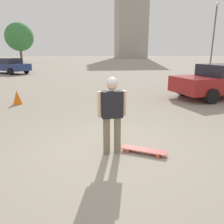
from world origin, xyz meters
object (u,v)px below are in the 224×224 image
object	(u,v)px
skateboard	(144,150)
traffic_cone	(17,97)
car_parked_near	(223,81)
car_parked_far	(9,66)
person	(112,110)

from	to	relation	value
skateboard	traffic_cone	size ratio (longest dim) A/B	1.67
car_parked_near	car_parked_far	xyz separation A→B (m)	(-13.45, -13.62, -0.01)
skateboard	person	bearing A→B (deg)	20.84
person	car_parked_far	size ratio (longest dim) A/B	0.35
person	traffic_cone	distance (m)	5.93
car_parked_near	car_parked_far	distance (m)	19.14
person	traffic_cone	xyz separation A→B (m)	(-4.91, -3.26, -0.66)
car_parked_near	traffic_cone	xyz separation A→B (m)	(0.28, -9.10, -0.50)
person	car_parked_far	world-z (taller)	person
car_parked_far	car_parked_near	bearing A→B (deg)	173.19
car_parked_near	car_parked_far	size ratio (longest dim) A/B	1.07
skateboard	car_parked_far	distance (m)	20.56
car_parked_far	traffic_cone	xyz separation A→B (m)	(13.73, 4.52, -0.49)
car_parked_far	person	bearing A→B (deg)	150.48
person	traffic_cone	world-z (taller)	person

